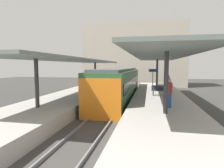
% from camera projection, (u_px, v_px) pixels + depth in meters
% --- Properties ---
extents(ground_plane, '(80.00, 80.00, 0.00)m').
position_uv_depth(ground_plane, '(113.00, 108.00, 15.79)').
color(ground_plane, '#383835').
extents(platform_left, '(4.40, 28.00, 1.00)m').
position_uv_depth(platform_left, '(70.00, 101.00, 16.48)').
color(platform_left, '#ADA8A0').
rests_on(platform_left, ground_plane).
extents(platform_right, '(4.40, 28.00, 1.00)m').
position_uv_depth(platform_right, '(160.00, 104.00, 15.00)').
color(platform_right, '#ADA8A0').
rests_on(platform_right, ground_plane).
extents(track_ballast, '(3.20, 28.00, 0.20)m').
position_uv_depth(track_ballast, '(113.00, 107.00, 15.78)').
color(track_ballast, '#423F3D').
rests_on(track_ballast, ground_plane).
extents(rail_near_side, '(0.08, 28.00, 0.14)m').
position_uv_depth(rail_near_side, '(105.00, 105.00, 15.90)').
color(rail_near_side, slate).
rests_on(rail_near_side, track_ballast).
extents(rail_far_side, '(0.08, 28.00, 0.14)m').
position_uv_depth(rail_far_side, '(122.00, 106.00, 15.62)').
color(rail_far_side, slate).
rests_on(rail_far_side, track_ballast).
extents(commuter_train, '(2.78, 15.32, 3.10)m').
position_uv_depth(commuter_train, '(119.00, 84.00, 18.82)').
color(commuter_train, '#2D5633').
rests_on(commuter_train, track_ballast).
extents(canopy_left, '(4.18, 21.00, 3.13)m').
position_uv_depth(canopy_left, '(76.00, 61.00, 17.52)').
color(canopy_left, '#333335').
rests_on(canopy_left, platform_left).
extents(canopy_right, '(4.18, 21.00, 3.47)m').
position_uv_depth(canopy_right, '(160.00, 56.00, 16.01)').
color(canopy_right, '#333335').
rests_on(canopy_right, platform_right).
extents(platform_bench, '(1.40, 0.41, 0.86)m').
position_uv_depth(platform_bench, '(160.00, 90.00, 16.32)').
color(platform_bench, black).
rests_on(platform_bench, platform_right).
extents(platform_sign, '(0.90, 0.08, 2.21)m').
position_uv_depth(platform_sign, '(153.00, 74.00, 20.69)').
color(platform_sign, '#262628').
rests_on(platform_sign, platform_right).
extents(passenger_near_bench, '(0.36, 0.36, 1.73)m').
position_uv_depth(passenger_near_bench, '(168.00, 82.00, 19.19)').
color(passenger_near_bench, '#232328').
rests_on(passenger_near_bench, platform_right).
extents(passenger_mid_platform, '(0.36, 0.36, 1.76)m').
position_uv_depth(passenger_mid_platform, '(169.00, 93.00, 11.47)').
color(passenger_mid_platform, navy).
rests_on(passenger_mid_platform, platform_right).
extents(station_building_backdrop, '(18.00, 6.00, 11.00)m').
position_uv_depth(station_building_backdrop, '(134.00, 55.00, 34.78)').
color(station_building_backdrop, '#A89E8E').
rests_on(station_building_backdrop, ground_plane).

